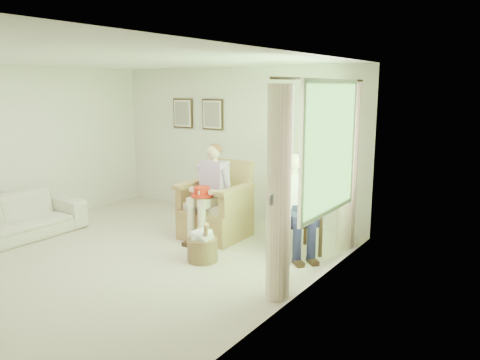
% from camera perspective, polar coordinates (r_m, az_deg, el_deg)
% --- Properties ---
extents(floor, '(5.50, 5.50, 0.00)m').
position_cam_1_polar(floor, '(6.55, -14.72, -9.34)').
color(floor, beige).
rests_on(floor, ground).
extents(back_wall, '(5.00, 0.04, 2.60)m').
position_cam_1_polar(back_wall, '(8.25, -0.68, 4.57)').
color(back_wall, silver).
rests_on(back_wall, ground).
extents(left_wall, '(0.04, 5.50, 2.60)m').
position_cam_1_polar(left_wall, '(8.27, -26.72, 3.37)').
color(left_wall, silver).
rests_on(left_wall, ground).
extents(right_wall, '(0.04, 5.50, 2.60)m').
position_cam_1_polar(right_wall, '(4.64, 5.30, -0.78)').
color(right_wall, silver).
rests_on(right_wall, ground).
extents(ceiling, '(5.00, 5.50, 0.02)m').
position_cam_1_polar(ceiling, '(6.15, -15.96, 13.98)').
color(ceiling, white).
rests_on(ceiling, back_wall).
extents(window, '(0.13, 2.50, 1.63)m').
position_cam_1_polar(window, '(5.67, 10.92, 4.19)').
color(window, '#2D6B23').
rests_on(window, right_wall).
extents(curtain_left, '(0.34, 0.34, 2.30)m').
position_cam_1_polar(curtain_left, '(4.94, 4.78, -1.81)').
color(curtain_left, '#FDE6C6').
rests_on(curtain_left, ground).
extents(curtain_right, '(0.34, 0.34, 2.30)m').
position_cam_1_polar(curtain_right, '(6.69, 13.07, 1.39)').
color(curtain_right, '#FDE6C6').
rests_on(curtain_right, ground).
extents(framed_print_left, '(0.45, 0.05, 0.55)m').
position_cam_1_polar(framed_print_left, '(8.89, -6.99, 8.08)').
color(framed_print_left, '#382114').
rests_on(framed_print_left, back_wall).
extents(framed_print_right, '(0.45, 0.05, 0.55)m').
position_cam_1_polar(framed_print_right, '(8.44, -3.37, 7.97)').
color(framed_print_right, '#382114').
rests_on(framed_print_right, back_wall).
extents(wicker_armchair, '(0.91, 0.90, 1.16)m').
position_cam_1_polar(wicker_armchair, '(7.17, -2.83, -4.06)').
color(wicker_armchair, tan).
rests_on(wicker_armchair, ground).
extents(wood_armchair, '(0.62, 0.58, 0.95)m').
position_cam_1_polar(wood_armchair, '(6.56, 6.96, -4.20)').
color(wood_armchair, black).
rests_on(wood_armchair, ground).
extents(sofa, '(2.24, 0.88, 0.65)m').
position_cam_1_polar(sofa, '(7.79, -26.55, -4.35)').
color(sofa, silver).
rests_on(sofa, ground).
extents(person_wicker, '(0.40, 0.63, 1.41)m').
position_cam_1_polar(person_wicker, '(6.94, -3.62, -0.60)').
color(person_wicker, beige).
rests_on(person_wicker, ground).
extents(person_dark, '(0.40, 0.62, 1.36)m').
position_cam_1_polar(person_dark, '(6.36, 6.36, -2.16)').
color(person_dark, '#1C1B3D').
rests_on(person_dark, ground).
extents(red_hat, '(0.32, 0.32, 0.14)m').
position_cam_1_polar(red_hat, '(6.80, -4.64, -1.53)').
color(red_hat, red).
rests_on(red_hat, person_wicker).
extents(hatbox, '(0.53, 0.53, 0.59)m').
position_cam_1_polar(hatbox, '(6.23, -4.61, -7.83)').
color(hatbox, tan).
rests_on(hatbox, ground).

